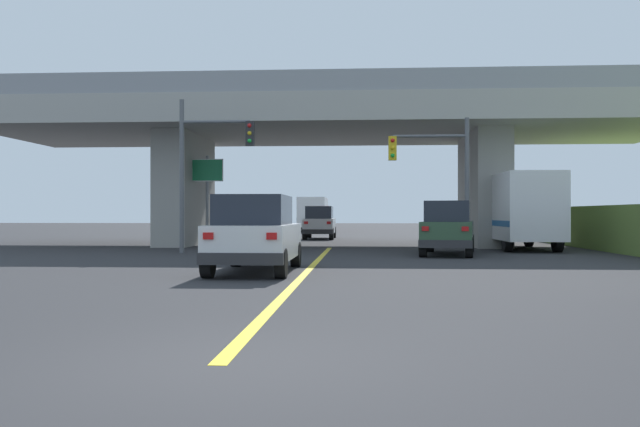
{
  "coord_description": "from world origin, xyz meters",
  "views": [
    {
      "loc": [
        1.46,
        -6.57,
        1.53
      ],
      "look_at": [
        0.11,
        14.67,
        1.55
      ],
      "focal_mm": 37.04,
      "sensor_mm": 36.0,
      "label": 1
    }
  ],
  "objects_px": {
    "suv_lead": "(255,234)",
    "highway_sign": "(207,180)",
    "traffic_signal_nearside": "(440,167)",
    "semi_truck_distant": "(314,214)",
    "box_truck": "(521,211)",
    "traffic_signal_farside": "(205,158)",
    "suv_crossing": "(448,228)",
    "sedan_oncoming": "(320,223)"
  },
  "relations": [
    {
      "from": "traffic_signal_farside",
      "to": "highway_sign",
      "type": "height_order",
      "value": "traffic_signal_farside"
    },
    {
      "from": "suv_crossing",
      "to": "traffic_signal_nearside",
      "type": "bearing_deg",
      "value": 107.58
    },
    {
      "from": "traffic_signal_nearside",
      "to": "semi_truck_distant",
      "type": "xyz_separation_m",
      "value": [
        -7.3,
        30.84,
        -1.83
      ]
    },
    {
      "from": "box_truck",
      "to": "sedan_oncoming",
      "type": "relative_size",
      "value": 1.47
    },
    {
      "from": "suv_crossing",
      "to": "semi_truck_distant",
      "type": "distance_m",
      "value": 33.01
    },
    {
      "from": "suv_lead",
      "to": "semi_truck_distant",
      "type": "relative_size",
      "value": 0.64
    },
    {
      "from": "suv_crossing",
      "to": "traffic_signal_nearside",
      "type": "distance_m",
      "value": 2.73
    },
    {
      "from": "sedan_oncoming",
      "to": "traffic_signal_nearside",
      "type": "bearing_deg",
      "value": -68.43
    },
    {
      "from": "sedan_oncoming",
      "to": "semi_truck_distant",
      "type": "relative_size",
      "value": 0.63
    },
    {
      "from": "suv_lead",
      "to": "traffic_signal_nearside",
      "type": "distance_m",
      "value": 11.26
    },
    {
      "from": "suv_lead",
      "to": "box_truck",
      "type": "height_order",
      "value": "box_truck"
    },
    {
      "from": "suv_lead",
      "to": "highway_sign",
      "type": "distance_m",
      "value": 14.63
    },
    {
      "from": "traffic_signal_nearside",
      "to": "highway_sign",
      "type": "relative_size",
      "value": 1.24
    },
    {
      "from": "box_truck",
      "to": "traffic_signal_farside",
      "type": "bearing_deg",
      "value": -164.99
    },
    {
      "from": "suv_crossing",
      "to": "traffic_signal_farside",
      "type": "relative_size",
      "value": 0.83
    },
    {
      "from": "box_truck",
      "to": "suv_crossing",
      "type": "bearing_deg",
      "value": -133.01
    },
    {
      "from": "semi_truck_distant",
      "to": "suv_lead",
      "type": "bearing_deg",
      "value": -87.99
    },
    {
      "from": "sedan_oncoming",
      "to": "traffic_signal_farside",
      "type": "height_order",
      "value": "traffic_signal_farside"
    },
    {
      "from": "traffic_signal_nearside",
      "to": "semi_truck_distant",
      "type": "distance_m",
      "value": 31.74
    },
    {
      "from": "suv_lead",
      "to": "traffic_signal_nearside",
      "type": "relative_size",
      "value": 0.87
    },
    {
      "from": "traffic_signal_nearside",
      "to": "box_truck",
      "type": "bearing_deg",
      "value": 34.17
    },
    {
      "from": "highway_sign",
      "to": "semi_truck_distant",
      "type": "height_order",
      "value": "highway_sign"
    },
    {
      "from": "suv_lead",
      "to": "traffic_signal_farside",
      "type": "height_order",
      "value": "traffic_signal_farside"
    },
    {
      "from": "suv_lead",
      "to": "semi_truck_distant",
      "type": "bearing_deg",
      "value": 92.01
    },
    {
      "from": "semi_truck_distant",
      "to": "traffic_signal_farside",
      "type": "bearing_deg",
      "value": -93.53
    },
    {
      "from": "box_truck",
      "to": "semi_truck_distant",
      "type": "height_order",
      "value": "box_truck"
    },
    {
      "from": "suv_lead",
      "to": "highway_sign",
      "type": "bearing_deg",
      "value": 108.36
    },
    {
      "from": "box_truck",
      "to": "highway_sign",
      "type": "bearing_deg",
      "value": 172.57
    },
    {
      "from": "box_truck",
      "to": "highway_sign",
      "type": "relative_size",
      "value": 1.58
    },
    {
      "from": "sedan_oncoming",
      "to": "traffic_signal_nearside",
      "type": "height_order",
      "value": "traffic_signal_nearside"
    },
    {
      "from": "suv_crossing",
      "to": "sedan_oncoming",
      "type": "relative_size",
      "value": 1.08
    },
    {
      "from": "highway_sign",
      "to": "semi_truck_distant",
      "type": "distance_m",
      "value": 26.63
    },
    {
      "from": "suv_crossing",
      "to": "traffic_signal_nearside",
      "type": "xyz_separation_m",
      "value": [
        -0.17,
        1.31,
        2.39
      ]
    },
    {
      "from": "suv_crossing",
      "to": "box_truck",
      "type": "distance_m",
      "value": 5.37
    },
    {
      "from": "highway_sign",
      "to": "sedan_oncoming",
      "type": "bearing_deg",
      "value": 64.63
    },
    {
      "from": "suv_crossing",
      "to": "semi_truck_distant",
      "type": "bearing_deg",
      "value": 113.16
    },
    {
      "from": "suv_crossing",
      "to": "traffic_signal_nearside",
      "type": "relative_size",
      "value": 0.93
    },
    {
      "from": "suv_lead",
      "to": "traffic_signal_nearside",
      "type": "xyz_separation_m",
      "value": [
        5.89,
        9.29,
        2.39
      ]
    },
    {
      "from": "suv_lead",
      "to": "traffic_signal_farside",
      "type": "relative_size",
      "value": 0.77
    },
    {
      "from": "highway_sign",
      "to": "traffic_signal_farside",
      "type": "bearing_deg",
      "value": -77.45
    },
    {
      "from": "suv_crossing",
      "to": "semi_truck_distant",
      "type": "xyz_separation_m",
      "value": [
        -7.47,
        32.15,
        0.56
      ]
    },
    {
      "from": "suv_lead",
      "to": "semi_truck_distant",
      "type": "xyz_separation_m",
      "value": [
        -1.41,
        40.13,
        0.56
      ]
    }
  ]
}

